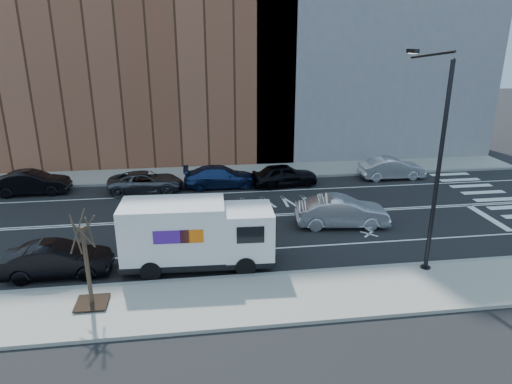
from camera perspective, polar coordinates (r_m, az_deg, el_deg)
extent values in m
plane|color=black|center=(26.24, -1.02, -3.09)|extent=(120.00, 120.00, 0.00)
cube|color=gray|center=(18.42, 2.37, -13.09)|extent=(44.00, 3.60, 0.15)
cube|color=gray|center=(34.49, -2.78, 2.47)|extent=(44.00, 3.60, 0.15)
cube|color=gray|center=(19.94, 1.45, -10.36)|extent=(44.00, 0.25, 0.17)
cube|color=gray|center=(32.77, -2.49, 1.61)|extent=(44.00, 0.25, 0.17)
cube|color=brown|center=(40.09, -16.22, 19.91)|extent=(26.00, 10.00, 22.00)
cylinder|color=black|center=(20.16, 21.80, 2.20)|extent=(0.18, 0.18, 9.00)
cylinder|color=black|center=(21.75, 20.39, -8.96)|extent=(0.44, 0.44, 0.20)
sphere|color=black|center=(19.46, 23.44, 14.83)|extent=(0.20, 0.20, 0.20)
cylinder|color=black|center=(20.94, 21.08, 15.72)|extent=(0.11, 3.49, 0.48)
cube|color=black|center=(22.45, 19.01, 16.33)|extent=(0.25, 0.80, 0.18)
cube|color=#FFF2CC|center=(22.45, 18.98, 16.08)|extent=(0.18, 0.55, 0.03)
cube|color=black|center=(18.91, -19.81, -12.86)|extent=(1.20, 1.20, 0.04)
cylinder|color=#382B1E|center=(18.18, -20.34, -8.77)|extent=(0.16, 0.16, 3.20)
cylinder|color=#382B1E|center=(17.55, -20.06, -4.70)|extent=(0.06, 0.80, 1.44)
cylinder|color=#382B1E|center=(17.80, -20.46, -4.41)|extent=(0.81, 0.31, 1.19)
cylinder|color=#382B1E|center=(17.78, -21.40, -4.55)|extent=(0.58, 0.76, 1.50)
cylinder|color=#382B1E|center=(17.52, -21.61, -4.93)|extent=(0.47, 0.61, 1.37)
cylinder|color=#382B1E|center=(17.37, -20.77, -5.02)|extent=(0.72, 0.29, 1.13)
cube|color=black|center=(20.78, -7.41, -8.02)|extent=(6.64, 2.49, 0.32)
cube|color=silver|center=(20.31, -0.96, -4.87)|extent=(2.21, 2.36, 2.11)
cube|color=black|center=(20.29, 2.08, -3.94)|extent=(0.15, 1.96, 1.00)
cube|color=black|center=(19.14, -0.69, -5.39)|extent=(1.16, 0.09, 0.74)
cube|color=black|center=(21.25, -1.21, -2.84)|extent=(1.16, 0.09, 0.74)
cube|color=black|center=(20.86, 1.92, -7.42)|extent=(0.25, 2.12, 0.37)
cube|color=silver|center=(20.26, -10.27, -4.61)|extent=(4.53, 2.51, 2.43)
cube|color=#47198C|center=(19.12, -10.56, -5.58)|extent=(1.48, 0.08, 0.58)
cube|color=orange|center=(19.06, -8.02, -5.52)|extent=(0.95, 0.06, 0.58)
cube|color=#47198C|center=(21.29, -10.06, -2.95)|extent=(1.48, 0.08, 0.58)
cube|color=orange|center=(21.23, -7.78, -2.88)|extent=(0.95, 0.06, 0.58)
cylinder|color=black|center=(19.88, -1.31, -9.28)|extent=(0.90, 0.33, 0.89)
cylinder|color=black|center=(21.76, -1.72, -6.65)|extent=(0.90, 0.33, 0.89)
cylinder|color=black|center=(20.03, -13.01, -9.56)|extent=(0.90, 0.33, 0.89)
cylinder|color=black|center=(21.90, -12.35, -6.94)|extent=(0.90, 0.33, 0.89)
imported|color=black|center=(33.13, -26.19, 1.06)|extent=(4.70, 1.73, 1.54)
imported|color=#494A50|center=(31.07, -13.63, 1.24)|extent=(4.95, 2.44, 1.35)
imported|color=navy|center=(31.24, -4.42, 1.93)|extent=(5.03, 2.06, 1.46)
imported|color=black|center=(31.45, 3.60, 2.13)|extent=(4.68, 2.35, 1.53)
imported|color=silver|center=(34.41, 16.60, 2.85)|extent=(4.65, 1.62, 1.53)
imported|color=silver|center=(25.13, 10.67, -2.43)|extent=(5.14, 2.28, 1.64)
imported|color=black|center=(21.52, -23.56, -7.79)|extent=(4.49, 1.60, 1.47)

